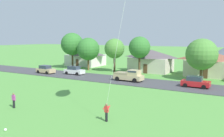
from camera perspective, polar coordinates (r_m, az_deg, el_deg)
name	(u,v)px	position (r m, az deg, el deg)	size (l,w,h in m)	color
road_strip	(150,83)	(41.38, 8.97, -3.39)	(160.00, 7.76, 0.08)	#424247
house_leftmost	(85,57)	(66.92, -6.27, 2.74)	(9.69, 7.78, 4.58)	silver
house_right_center	(208,63)	(51.76, 21.74, 1.18)	(9.02, 7.01, 5.02)	beige
house_rightmost	(151,60)	(55.11, 9.16, 1.91)	(9.39, 7.02, 4.94)	beige
tree_near_left	(202,54)	(45.49, 20.33, 3.14)	(5.56, 5.56, 7.50)	#4C3823
tree_center	(140,47)	(50.10, 6.49, 4.93)	(4.44, 4.44, 7.87)	#4C3823
tree_right_of_center	(88,49)	(56.98, -5.62, 4.56)	(5.28, 5.28, 7.61)	brown
tree_near_right	(72,44)	(60.50, -9.35, 5.68)	(5.49, 5.49, 8.80)	#4C3823
tree_far_right	(114,49)	(53.85, 0.58, 4.69)	(4.44, 4.44, 7.44)	#4C3823
parked_car_tan_mid_west	(46,70)	(53.57, -15.36, -0.23)	(4.28, 2.23, 1.68)	tan
parked_car_red_mid_east	(195,82)	(39.34, 19.02, -3.04)	(4.21, 2.09, 1.68)	red
parked_car_white_east_end	(74,70)	(50.74, -8.85, -0.47)	(4.24, 2.15, 1.68)	white
pickup_truck_sand_west_side	(129,75)	(42.58, 4.07, -1.62)	(5.23, 2.38, 1.99)	#C6B284
watcher_person	(14,100)	(28.72, -22.10, -6.91)	(0.56, 0.24, 1.68)	black
soccer_ball	(5,130)	(22.39, -23.77, -13.03)	(0.24, 0.24, 0.24)	white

